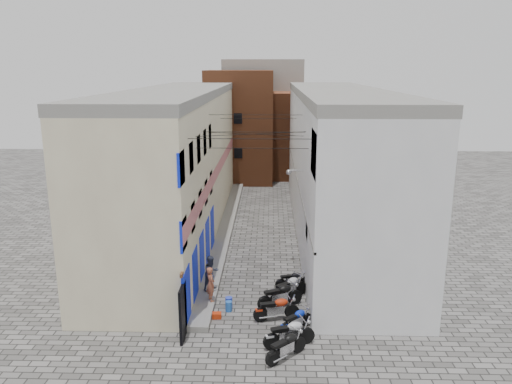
# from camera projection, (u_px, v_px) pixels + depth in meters

# --- Properties ---
(ground) EXTENTS (90.00, 90.00, 0.00)m
(ground) POSITION_uv_depth(u_px,v_px,m) (249.00, 334.00, 19.80)
(ground) COLOR #4E4C4A
(ground) RESTS_ON ground
(plinth) EXTENTS (0.90, 26.00, 0.25)m
(plinth) POSITION_uv_depth(u_px,v_px,m) (226.00, 228.00, 32.43)
(plinth) COLOR gray
(plinth) RESTS_ON ground
(building_left) EXTENTS (5.10, 27.00, 9.00)m
(building_left) POSITION_uv_depth(u_px,v_px,m) (179.00, 162.00, 31.40)
(building_left) COLOR #C4B694
(building_left) RESTS_ON ground
(building_right) EXTENTS (5.94, 26.00, 9.00)m
(building_right) POSITION_uv_depth(u_px,v_px,m) (337.00, 162.00, 31.15)
(building_right) COLOR silver
(building_right) RESTS_ON ground
(building_far_brick_left) EXTENTS (6.00, 6.00, 10.00)m
(building_far_brick_left) POSITION_uv_depth(u_px,v_px,m) (240.00, 126.00, 45.78)
(building_far_brick_left) COLOR brown
(building_far_brick_left) RESTS_ON ground
(building_far_brick_right) EXTENTS (5.00, 6.00, 8.00)m
(building_far_brick_right) POSITION_uv_depth(u_px,v_px,m) (293.00, 134.00, 47.82)
(building_far_brick_right) COLOR brown
(building_far_brick_right) RESTS_ON ground
(building_far_concrete) EXTENTS (8.00, 5.00, 11.00)m
(building_far_concrete) POSITION_uv_depth(u_px,v_px,m) (263.00, 115.00, 51.42)
(building_far_concrete) COLOR gray
(building_far_concrete) RESTS_ON ground
(far_shopfront) EXTENTS (2.00, 0.30, 2.40)m
(far_shopfront) POSITION_uv_depth(u_px,v_px,m) (261.00, 173.00, 43.93)
(far_shopfront) COLOR black
(far_shopfront) RESTS_ON ground
(overhead_wires) EXTENTS (5.80, 13.02, 1.32)m
(overhead_wires) POSITION_uv_depth(u_px,v_px,m) (255.00, 131.00, 25.47)
(overhead_wires) COLOR black
(overhead_wires) RESTS_ON ground
(motorcycle_a) EXTENTS (1.83, 1.76, 1.12)m
(motorcycle_a) POSITION_uv_depth(u_px,v_px,m) (286.00, 345.00, 17.96)
(motorcycle_a) COLOR black
(motorcycle_a) RESTS_ON ground
(motorcycle_b) EXTENTS (2.16, 1.29, 1.19)m
(motorcycle_b) POSITION_uv_depth(u_px,v_px,m) (289.00, 332.00, 18.76)
(motorcycle_b) COLOR #AFB0B4
(motorcycle_b) RESTS_ON ground
(motorcycle_c) EXTENTS (1.68, 1.56, 1.01)m
(motorcycle_c) POSITION_uv_depth(u_px,v_px,m) (296.00, 319.00, 19.91)
(motorcycle_c) COLOR #0B26AA
(motorcycle_c) RESTS_ON ground
(motorcycle_d) EXTENTS (2.07, 1.09, 1.14)m
(motorcycle_d) POSITION_uv_depth(u_px,v_px,m) (276.00, 307.00, 20.74)
(motorcycle_d) COLOR #B0270C
(motorcycle_d) RESTS_ON ground
(motorcycle_e) EXTENTS (2.21, 1.53, 1.23)m
(motorcycle_e) POSITION_uv_depth(u_px,v_px,m) (280.00, 294.00, 21.82)
(motorcycle_e) COLOR black
(motorcycle_e) RESTS_ON ground
(motorcycle_f) EXTENTS (2.02, 1.90, 1.22)m
(motorcycle_f) POSITION_uv_depth(u_px,v_px,m) (289.00, 287.00, 22.57)
(motorcycle_f) COLOR #B7B6BC
(motorcycle_f) RESTS_ON ground
(motorcycle_g) EXTENTS (1.75, 0.94, 0.97)m
(motorcycle_g) POSITION_uv_depth(u_px,v_px,m) (292.00, 279.00, 23.75)
(motorcycle_g) COLOR black
(motorcycle_g) RESTS_ON ground
(person_a) EXTENTS (0.59, 0.68, 1.56)m
(person_a) POSITION_uv_depth(u_px,v_px,m) (211.00, 284.00, 21.89)
(person_a) COLOR #9F5539
(person_a) RESTS_ON plinth
(person_b) EXTENTS (1.01, 1.01, 1.65)m
(person_b) POSITION_uv_depth(u_px,v_px,m) (211.00, 273.00, 22.94)
(person_b) COLOR #32384B
(person_b) RESTS_ON plinth
(water_jug_near) EXTENTS (0.37, 0.37, 0.45)m
(water_jug_near) POSITION_uv_depth(u_px,v_px,m) (229.00, 306.00, 21.58)
(water_jug_near) COLOR blue
(water_jug_near) RESTS_ON ground
(water_jug_far) EXTENTS (0.37, 0.37, 0.48)m
(water_jug_far) POSITION_uv_depth(u_px,v_px,m) (229.00, 303.00, 21.89)
(water_jug_far) COLOR blue
(water_jug_far) RESTS_ON ground
(red_crate) EXTENTS (0.39, 0.30, 0.23)m
(red_crate) POSITION_uv_depth(u_px,v_px,m) (217.00, 315.00, 21.01)
(red_crate) COLOR red
(red_crate) RESTS_ON ground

